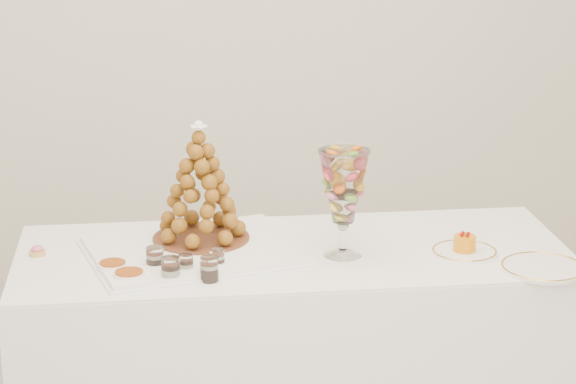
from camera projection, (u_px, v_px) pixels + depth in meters
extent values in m
cube|color=white|center=(293.00, 348.00, 3.79)|extent=(1.83, 0.76, 0.68)
cube|color=white|center=(293.00, 252.00, 3.68)|extent=(1.82, 0.75, 0.01)
cube|color=white|center=(195.00, 250.00, 3.65)|extent=(0.75, 0.63, 0.02)
cylinder|color=white|center=(343.00, 252.00, 3.64)|extent=(0.12, 0.12, 0.02)
cylinder|color=white|center=(343.00, 237.00, 3.62)|extent=(0.03, 0.03, 0.09)
sphere|color=white|center=(343.00, 224.00, 3.61)|extent=(0.04, 0.04, 0.04)
cylinder|color=white|center=(464.00, 252.00, 3.66)|extent=(0.22, 0.22, 0.01)
cylinder|color=white|center=(543.00, 268.00, 3.52)|extent=(0.27, 0.27, 0.01)
cylinder|color=tan|center=(37.00, 253.00, 3.64)|extent=(0.05, 0.05, 0.02)
ellipsoid|color=#DB5A84|center=(37.00, 249.00, 3.63)|extent=(0.04, 0.04, 0.02)
cylinder|color=white|center=(155.00, 259.00, 3.50)|extent=(0.07, 0.07, 0.07)
cylinder|color=white|center=(186.00, 264.00, 3.47)|extent=(0.05, 0.05, 0.06)
cylinder|color=white|center=(217.00, 259.00, 3.52)|extent=(0.05, 0.05, 0.06)
cylinder|color=white|center=(171.00, 270.00, 3.41)|extent=(0.06, 0.06, 0.08)
cylinder|color=white|center=(209.00, 269.00, 3.42)|extent=(0.06, 0.06, 0.08)
cylinder|color=white|center=(113.00, 267.00, 3.50)|extent=(0.09, 0.09, 0.03)
cylinder|color=white|center=(129.00, 277.00, 3.41)|extent=(0.10, 0.10, 0.03)
cylinder|color=brown|center=(201.00, 238.00, 3.73)|extent=(0.32, 0.32, 0.01)
cone|color=brown|center=(200.00, 181.00, 3.67)|extent=(0.29, 0.29, 0.39)
sphere|color=white|center=(198.00, 127.00, 3.62)|extent=(0.04, 0.04, 0.04)
cylinder|color=orange|center=(465.00, 243.00, 3.65)|extent=(0.07, 0.07, 0.05)
sphere|color=#8E0B05|center=(468.00, 233.00, 3.64)|extent=(0.01, 0.01, 0.01)
sphere|color=#8E0B05|center=(463.00, 233.00, 3.65)|extent=(0.01, 0.01, 0.01)
sphere|color=#8E0B05|center=(462.00, 235.00, 3.63)|extent=(0.01, 0.01, 0.01)
sphere|color=#8E0B05|center=(467.00, 235.00, 3.63)|extent=(0.01, 0.01, 0.01)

